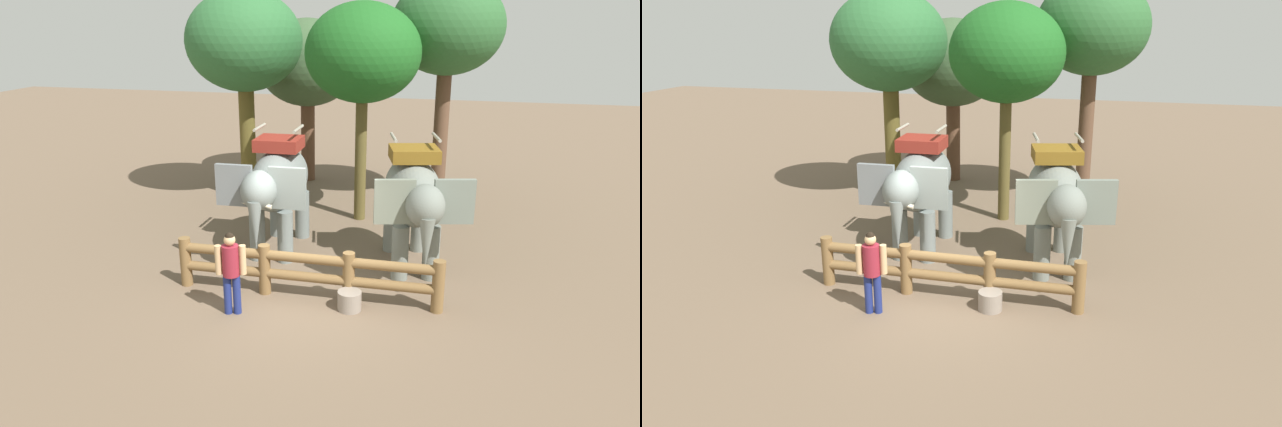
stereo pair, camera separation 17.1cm
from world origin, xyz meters
TOP-DOWN VIEW (x-y plane):
  - ground_plane at (0.00, 0.00)m, footprint 60.00×60.00m
  - log_fence at (-0.00, 0.06)m, footprint 5.42×0.27m
  - elephant_near_left at (-1.29, 2.32)m, footprint 1.98×3.45m
  - elephant_center at (1.89, 2.07)m, footprint 2.24×3.53m
  - tourist_woman_in_black at (-1.18, -0.91)m, footprint 0.56×0.39m
  - tree_far_left at (-3.43, 6.17)m, footprint 3.34×3.34m
  - tree_back_center at (-2.27, 8.79)m, footprint 3.28×3.28m
  - tree_far_right at (0.17, 5.12)m, footprint 2.99×2.99m
  - tree_deep_back at (2.17, 7.13)m, footprint 3.13×3.13m
  - feed_bucket at (0.95, -0.24)m, footprint 0.46×0.46m

SIDE VIEW (x-z plane):
  - ground_plane at x=0.00m, z-range 0.00..0.00m
  - feed_bucket at x=0.95m, z-range 0.00..0.38m
  - log_fence at x=0.00m, z-range 0.08..1.13m
  - tourist_woman_in_black at x=-1.18m, z-range 0.13..1.77m
  - elephant_center at x=1.89m, z-range 0.18..3.14m
  - elephant_near_left at x=-1.29m, z-range 0.18..3.16m
  - tree_back_center at x=-2.27m, z-range 1.21..6.51m
  - tree_far_right at x=0.17m, z-range 1.56..7.31m
  - tree_far_left at x=-3.43m, z-range 1.56..7.67m
  - tree_deep_back at x=2.17m, z-range 1.80..8.23m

